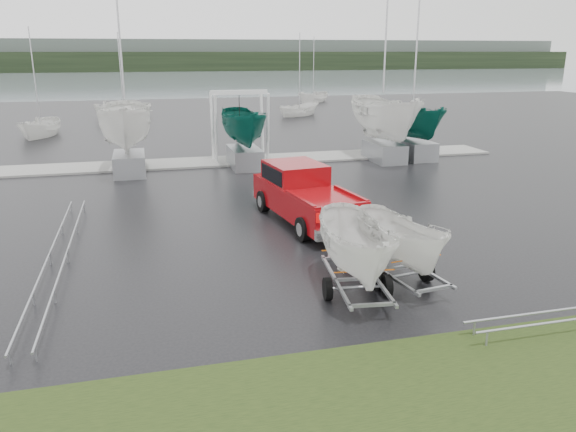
{
  "coord_description": "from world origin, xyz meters",
  "views": [
    {
      "loc": [
        -6.26,
        -19.4,
        6.28
      ],
      "look_at": [
        -1.92,
        -2.73,
        1.2
      ],
      "focal_mm": 35.0,
      "sensor_mm": 36.0,
      "label": 1
    }
  ],
  "objects_px": {
    "pickup_truck": "(303,192)",
    "trailer_hitched": "(403,201)",
    "trailer_parked": "(359,199)",
    "boat_hoist": "(239,116)"
  },
  "relations": [
    {
      "from": "pickup_truck",
      "to": "trailer_hitched",
      "type": "xyz_separation_m",
      "value": [
        0.9,
        -6.61,
        1.3
      ]
    },
    {
      "from": "trailer_hitched",
      "to": "trailer_parked",
      "type": "xyz_separation_m",
      "value": [
        -1.46,
        -0.47,
        0.26
      ]
    },
    {
      "from": "trailer_parked",
      "to": "boat_hoist",
      "type": "bearing_deg",
      "value": 96.15
    },
    {
      "from": "pickup_truck",
      "to": "trailer_parked",
      "type": "relative_size",
      "value": 1.33
    },
    {
      "from": "trailer_hitched",
      "to": "boat_hoist",
      "type": "distance_m",
      "value": 19.04
    },
    {
      "from": "trailer_hitched",
      "to": "trailer_parked",
      "type": "height_order",
      "value": "trailer_parked"
    },
    {
      "from": "pickup_truck",
      "to": "trailer_parked",
      "type": "distance_m",
      "value": 7.27
    },
    {
      "from": "pickup_truck",
      "to": "trailer_parked",
      "type": "xyz_separation_m",
      "value": [
        -0.56,
        -7.07,
        1.56
      ]
    },
    {
      "from": "pickup_truck",
      "to": "trailer_hitched",
      "type": "height_order",
      "value": "trailer_hitched"
    },
    {
      "from": "pickup_truck",
      "to": "boat_hoist",
      "type": "distance_m",
      "value": 12.5
    }
  ]
}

